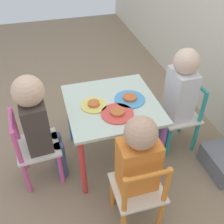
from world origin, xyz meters
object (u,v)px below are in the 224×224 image
at_px(plate_back, 130,99).
at_px(plate_front, 94,105).
at_px(chair_pink, 35,149).
at_px(child_right, 136,162).
at_px(plate_right, 117,113).
at_px(chair_teal, 181,116).
at_px(chair_orange, 138,193).
at_px(kids_table, 112,112).
at_px(child_front, 38,121).
at_px(child_back, 178,93).

distance_m(plate_back, plate_front, 0.23).
height_order(chair_pink, child_right, child_right).
height_order(plate_back, plate_front, same).
relative_size(plate_right, plate_front, 1.20).
bearing_deg(chair_teal, chair_orange, -45.17).
distance_m(kids_table, child_front, 0.46).
height_order(chair_teal, plate_right, chair_teal).
relative_size(kids_table, child_right, 0.77).
height_order(chair_pink, child_front, child_front).
bearing_deg(kids_table, child_front, -85.91).
relative_size(kids_table, child_front, 0.73).
xyz_separation_m(child_back, plate_right, (0.12, -0.46, 0.02)).
bearing_deg(child_front, chair_pink, 90.00).
bearing_deg(chair_teal, child_front, -88.13).
height_order(chair_pink, plate_front, chair_pink).
xyz_separation_m(kids_table, plate_front, (-0.00, -0.12, 0.09)).
bearing_deg(chair_teal, plate_front, -90.02).
bearing_deg(kids_table, chair_orange, -0.22).
relative_size(child_right, plate_front, 4.58).
relative_size(chair_pink, child_front, 0.68).
bearing_deg(plate_front, chair_orange, 12.43).
bearing_deg(child_right, child_back, -134.94).
xyz_separation_m(plate_right, plate_back, (-0.12, 0.12, 0.00)).
relative_size(child_front, plate_back, 4.02).
relative_size(chair_teal, plate_back, 2.73).
height_order(kids_table, chair_orange, chair_orange).
bearing_deg(kids_table, plate_front, -90.00).
height_order(chair_orange, plate_right, chair_orange).
distance_m(chair_teal, child_back, 0.22).
relative_size(child_right, plate_back, 3.85).
xyz_separation_m(child_front, plate_back, (-0.03, 0.57, 0.02)).
distance_m(chair_pink, plate_right, 0.57).
bearing_deg(plate_front, chair_pink, -84.72).
bearing_deg(kids_table, chair_pink, -85.91).
height_order(child_right, plate_right, child_right).
relative_size(kids_table, plate_back, 2.95).
relative_size(child_front, plate_right, 3.98).
xyz_separation_m(kids_table, chair_pink, (0.04, -0.51, -0.15)).
relative_size(child_back, plate_front, 4.87).
distance_m(chair_pink, plate_front, 0.46).
bearing_deg(child_right, chair_orange, 90.00).
xyz_separation_m(chair_pink, child_right, (0.42, 0.51, 0.18)).
relative_size(chair_orange, child_back, 0.67).
bearing_deg(chair_pink, chair_orange, -137.16).
height_order(chair_teal, child_right, child_right).
bearing_deg(chair_orange, chair_teal, -134.83).
height_order(child_front, plate_front, child_front).
xyz_separation_m(chair_teal, chair_pink, (0.04, -1.03, 0.00)).
height_order(kids_table, plate_right, plate_right).
distance_m(kids_table, child_back, 0.46).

